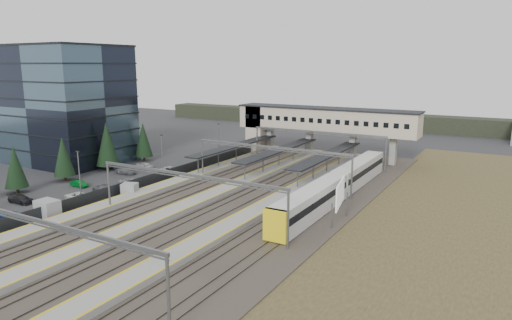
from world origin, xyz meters
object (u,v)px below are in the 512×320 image
Objects in this scene: relay_cabin_near at (48,209)px; footbridge at (313,122)px; billboard at (340,195)px; train at (337,186)px; office_building at (65,104)px; relay_cabin_far at (130,190)px.

footbridge reaches higher than relay_cabin_near.
train is at bearing 111.85° from billboard.
train is 6.46× the size of billboard.
billboard reaches higher than relay_cabin_near.
footbridge is at bearing 119.53° from train.
office_building is 65.11m from billboard.
train is (60.00, 1.22, -10.04)m from office_building.
relay_cabin_far is 32.37m from train.
relay_cabin_far is at bearing 81.97° from relay_cabin_near.
office_building reaches higher than footbridge.
relay_cabin_near is 58.70m from footbridge.
relay_cabin_far is at bearing -153.36° from train.
office_building is at bearing 156.86° from relay_cabin_far.
office_building is 8.65× the size of relay_cabin_far.
relay_cabin_far is 0.07× the size of train.
relay_cabin_near is at bearing -104.38° from footbridge.
relay_cabin_far is 33.33m from billboard.
billboard reaches higher than relay_cabin_far.
relay_cabin_near is 13.34m from relay_cabin_far.
footbridge reaches higher than billboard.
footbridge is 33.57m from train.
relay_cabin_near is 0.48× the size of billboard.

